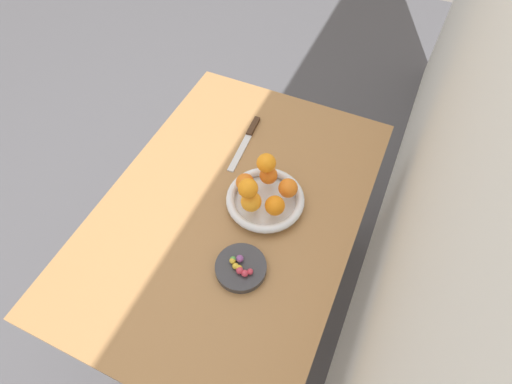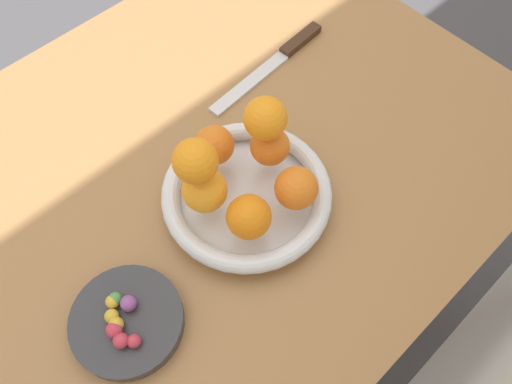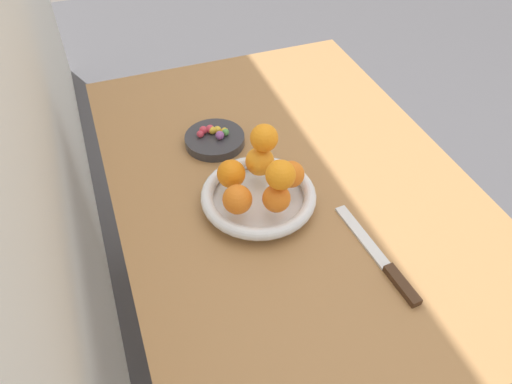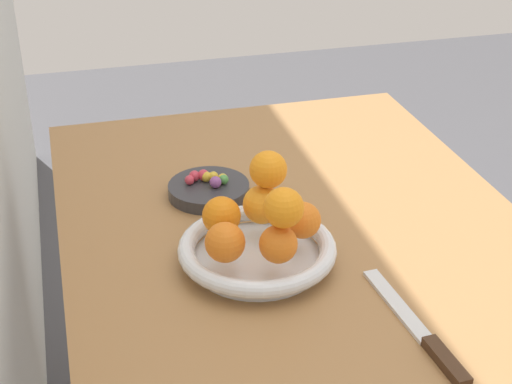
{
  "view_description": "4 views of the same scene",
  "coord_description": "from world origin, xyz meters",
  "px_view_note": "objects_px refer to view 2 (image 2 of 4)",
  "views": [
    {
      "loc": [
        0.59,
        0.35,
        1.76
      ],
      "look_at": [
        -0.04,
        0.07,
        0.8
      ],
      "focal_mm": 28.0,
      "sensor_mm": 36.0,
      "label": 1
    },
    {
      "loc": [
        0.17,
        0.35,
        1.37
      ],
      "look_at": [
        -0.05,
        0.12,
        0.81
      ],
      "focal_mm": 35.0,
      "sensor_mm": 36.0,
      "label": 2
    },
    {
      "loc": [
        -0.74,
        0.35,
        1.49
      ],
      "look_at": [
        -0.09,
        0.11,
        0.81
      ],
      "focal_mm": 35.0,
      "sensor_mm": 36.0,
      "label": 3
    },
    {
      "loc": [
        -1.01,
        0.35,
        1.4
      ],
      "look_at": [
        -0.07,
        0.1,
        0.87
      ],
      "focal_mm": 55.0,
      "sensor_mm": 36.0,
      "label": 4
    }
  ],
  "objects_px": {
    "candy_ball_6": "(112,302)",
    "knife": "(277,60)",
    "orange_6": "(265,118)",
    "candy_ball_0": "(114,330)",
    "candy_ball_3": "(115,299)",
    "candy_ball_7": "(134,341)",
    "orange_2": "(249,217)",
    "dining_table": "(186,211)",
    "orange_4": "(270,146)",
    "candy_ball_4": "(128,303)",
    "candy_ball_1": "(121,341)",
    "fruit_bowl": "(247,195)",
    "candy_dish": "(127,321)",
    "orange_0": "(214,145)",
    "candy_ball_5": "(116,324)",
    "candy_ball_2": "(112,316)",
    "orange_5": "(195,161)",
    "orange_3": "(296,188)",
    "orange_1": "(202,192)"
  },
  "relations": [
    {
      "from": "candy_ball_6",
      "to": "knife",
      "type": "relative_size",
      "value": 0.07
    },
    {
      "from": "candy_ball_7",
      "to": "orange_4",
      "type": "bearing_deg",
      "value": -166.01
    },
    {
      "from": "candy_ball_5",
      "to": "candy_ball_7",
      "type": "height_order",
      "value": "candy_ball_5"
    },
    {
      "from": "candy_ball_4",
      "to": "knife",
      "type": "bearing_deg",
      "value": -157.37
    },
    {
      "from": "orange_6",
      "to": "candy_ball_5",
      "type": "relative_size",
      "value": 3.15
    },
    {
      "from": "candy_ball_0",
      "to": "candy_ball_5",
      "type": "bearing_deg",
      "value": -144.09
    },
    {
      "from": "orange_4",
      "to": "candy_ball_2",
      "type": "bearing_deg",
      "value": 5.91
    },
    {
      "from": "candy_ball_4",
      "to": "candy_ball_5",
      "type": "height_order",
      "value": "candy_ball_4"
    },
    {
      "from": "candy_ball_5",
      "to": "orange_1",
      "type": "bearing_deg",
      "value": -164.71
    },
    {
      "from": "candy_ball_6",
      "to": "orange_2",
      "type": "bearing_deg",
      "value": 166.86
    },
    {
      "from": "orange_6",
      "to": "candy_ball_3",
      "type": "distance_m",
      "value": 0.29
    },
    {
      "from": "fruit_bowl",
      "to": "orange_2",
      "type": "relative_size",
      "value": 4.06
    },
    {
      "from": "orange_0",
      "to": "orange_5",
      "type": "xyz_separation_m",
      "value": [
        0.06,
        0.04,
        0.06
      ]
    },
    {
      "from": "fruit_bowl",
      "to": "candy_ball_7",
      "type": "height_order",
      "value": "same"
    },
    {
      "from": "orange_1",
      "to": "orange_2",
      "type": "height_order",
      "value": "orange_1"
    },
    {
      "from": "candy_ball_1",
      "to": "candy_ball_4",
      "type": "relative_size",
      "value": 0.94
    },
    {
      "from": "orange_5",
      "to": "candy_ball_3",
      "type": "relative_size",
      "value": 3.29
    },
    {
      "from": "orange_2",
      "to": "candy_ball_0",
      "type": "bearing_deg",
      "value": -3.83
    },
    {
      "from": "knife",
      "to": "candy_ball_0",
      "type": "bearing_deg",
      "value": 22.77
    },
    {
      "from": "candy_ball_2",
      "to": "candy_ball_5",
      "type": "xyz_separation_m",
      "value": [
        0.0,
        0.01,
        0.0
      ]
    },
    {
      "from": "fruit_bowl",
      "to": "orange_6",
      "type": "bearing_deg",
      "value": -157.69
    },
    {
      "from": "orange_0",
      "to": "candy_ball_5",
      "type": "height_order",
      "value": "orange_0"
    },
    {
      "from": "orange_4",
      "to": "orange_6",
      "type": "xyz_separation_m",
      "value": [
        0.0,
        -0.01,
        0.06
      ]
    },
    {
      "from": "candy_dish",
      "to": "candy_ball_3",
      "type": "distance_m",
      "value": 0.03
    },
    {
      "from": "candy_ball_4",
      "to": "candy_ball_6",
      "type": "distance_m",
      "value": 0.02
    },
    {
      "from": "dining_table",
      "to": "orange_6",
      "type": "distance_m",
      "value": 0.25
    },
    {
      "from": "knife",
      "to": "orange_2",
      "type": "bearing_deg",
      "value": 38.99
    },
    {
      "from": "candy_ball_4",
      "to": "orange_4",
      "type": "bearing_deg",
      "value": -173.25
    },
    {
      "from": "dining_table",
      "to": "candy_ball_7",
      "type": "relative_size",
      "value": 64.4
    },
    {
      "from": "orange_6",
      "to": "fruit_bowl",
      "type": "bearing_deg",
      "value": 22.31
    },
    {
      "from": "candy_dish",
      "to": "candy_ball_4",
      "type": "bearing_deg",
      "value": -147.03
    },
    {
      "from": "candy_ball_3",
      "to": "candy_ball_5",
      "type": "xyz_separation_m",
      "value": [
        0.02,
        0.03,
        0.0
      ]
    },
    {
      "from": "orange_2",
      "to": "candy_ball_7",
      "type": "distance_m",
      "value": 0.2
    },
    {
      "from": "orange_5",
      "to": "candy_ball_2",
      "type": "bearing_deg",
      "value": 14.2
    },
    {
      "from": "orange_0",
      "to": "orange_4",
      "type": "distance_m",
      "value": 0.08
    },
    {
      "from": "candy_ball_0",
      "to": "candy_ball_6",
      "type": "bearing_deg",
      "value": -121.32
    },
    {
      "from": "orange_5",
      "to": "candy_ball_7",
      "type": "distance_m",
      "value": 0.23
    },
    {
      "from": "orange_6",
      "to": "candy_ball_0",
      "type": "relative_size",
      "value": 2.87
    },
    {
      "from": "candy_ball_3",
      "to": "candy_ball_7",
      "type": "relative_size",
      "value": 1.02
    },
    {
      "from": "candy_ball_3",
      "to": "candy_ball_6",
      "type": "xyz_separation_m",
      "value": [
        0.0,
        0.0,
        0.0
      ]
    },
    {
      "from": "orange_4",
      "to": "candy_ball_1",
      "type": "relative_size",
      "value": 2.87
    },
    {
      "from": "candy_dish",
      "to": "candy_ball_1",
      "type": "distance_m",
      "value": 0.04
    },
    {
      "from": "candy_ball_3",
      "to": "orange_4",
      "type": "bearing_deg",
      "value": -176.74
    },
    {
      "from": "candy_ball_0",
      "to": "knife",
      "type": "relative_size",
      "value": 0.08
    },
    {
      "from": "candy_ball_0",
      "to": "candy_ball_6",
      "type": "xyz_separation_m",
      "value": [
        -0.02,
        -0.03,
        -0.0
      ]
    },
    {
      "from": "dining_table",
      "to": "candy_ball_4",
      "type": "height_order",
      "value": "candy_ball_4"
    },
    {
      "from": "orange_3",
      "to": "candy_ball_1",
      "type": "relative_size",
      "value": 3.02
    },
    {
      "from": "orange_3",
      "to": "orange_5",
      "type": "distance_m",
      "value": 0.14
    },
    {
      "from": "candy_ball_1",
      "to": "candy_ball_4",
      "type": "height_order",
      "value": "candy_ball_4"
    },
    {
      "from": "candy_dish",
      "to": "orange_4",
      "type": "height_order",
      "value": "orange_4"
    }
  ]
}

